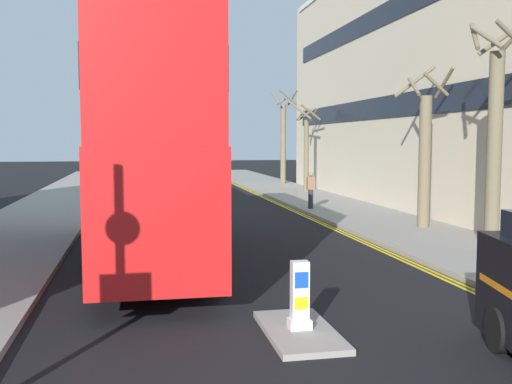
{
  "coord_description": "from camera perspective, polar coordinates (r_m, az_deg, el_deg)",
  "views": [
    {
      "loc": [
        -2.53,
        -4.05,
        3.14
      ],
      "look_at": [
        0.5,
        11.0,
        1.8
      ],
      "focal_mm": 41.19,
      "sensor_mm": 36.0,
      "label": 1
    }
  ],
  "objects": [
    {
      "name": "street_tree_far",
      "position": [
        41.84,
        2.68,
        5.08
      ],
      "size": [
        1.75,
        1.8,
        6.62
      ],
      "color": "#6B6047",
      "rests_on": "sidewalk_right"
    },
    {
      "name": "townhouse_terrace_right",
      "position": [
        30.91,
        20.25,
        10.24
      ],
      "size": [
        10.08,
        28.0,
        12.26
      ],
      "color": "beige",
      "rests_on": "ground"
    },
    {
      "name": "keep_left_bollard",
      "position": [
        9.66,
        4.27,
        -10.22
      ],
      "size": [
        0.36,
        0.28,
        1.11
      ],
      "color": "silver",
      "rests_on": "traffic_island"
    },
    {
      "name": "sidewalk_right",
      "position": [
        22.2,
        12.76,
        -3.08
      ],
      "size": [
        4.0,
        80.0,
        0.14
      ],
      "primitive_type": "cube",
      "color": "gray",
      "rests_on": "ground"
    },
    {
      "name": "pedestrian_far",
      "position": [
        26.11,
        5.34,
        0.23
      ],
      "size": [
        0.34,
        0.22,
        1.62
      ],
      "color": "#2D2D38",
      "rests_on": "sidewalk_right"
    },
    {
      "name": "sidewalk_left",
      "position": [
        20.66,
        -22.38,
        -3.93
      ],
      "size": [
        4.0,
        80.0,
        0.14
      ],
      "primitive_type": "cube",
      "color": "gray",
      "rests_on": "ground"
    },
    {
      "name": "kerb_line_outer",
      "position": [
        19.58,
        9.53,
        -4.3
      ],
      "size": [
        0.1,
        56.0,
        0.01
      ],
      "primitive_type": "cube",
      "color": "yellow",
      "rests_on": "ground"
    },
    {
      "name": "street_tree_near",
      "position": [
        21.15,
        16.08,
        3.5
      ],
      "size": [
        1.62,
        1.6,
        5.68
      ],
      "color": "#6B6047",
      "rests_on": "sidewalk_right"
    },
    {
      "name": "street_tree_distant",
      "position": [
        16.48,
        22.14,
        4.43
      ],
      "size": [
        1.56,
        1.44,
        6.12
      ],
      "color": "#6B6047",
      "rests_on": "sidewalk_right"
    },
    {
      "name": "traffic_island",
      "position": [
        9.82,
        4.24,
        -13.36
      ],
      "size": [
        1.1,
        2.2,
        0.1
      ],
      "primitive_type": "cube",
      "color": "gray",
      "rests_on": "ground"
    },
    {
      "name": "kerb_line_inner",
      "position": [
        19.53,
        9.09,
        -4.32
      ],
      "size": [
        0.1,
        56.0,
        0.01
      ],
      "primitive_type": "cube",
      "color": "yellow",
      "rests_on": "ground"
    },
    {
      "name": "double_decker_bus_away",
      "position": [
        15.32,
        -9.99,
        4.5
      ],
      "size": [
        2.9,
        10.84,
        5.64
      ],
      "color": "red",
      "rests_on": "ground"
    },
    {
      "name": "street_tree_mid",
      "position": [
        34.79,
        4.9,
        4.4
      ],
      "size": [
        1.87,
        1.89,
        5.35
      ],
      "color": "#6B6047",
      "rests_on": "sidewalk_right"
    }
  ]
}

